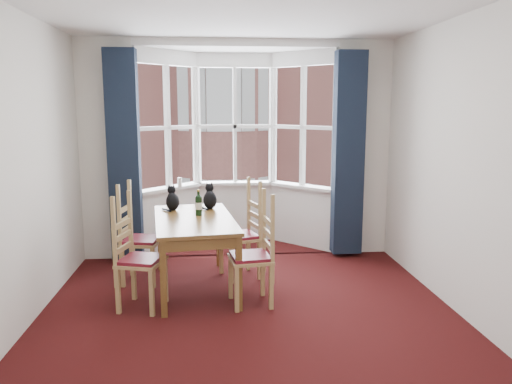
{
  "coord_description": "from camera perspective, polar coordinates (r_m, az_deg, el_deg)",
  "views": [
    {
      "loc": [
        -0.32,
        -4.22,
        1.96
      ],
      "look_at": [
        0.14,
        1.05,
        1.05
      ],
      "focal_mm": 35.0,
      "sensor_mm": 36.0,
      "label": 1
    }
  ],
  "objects": [
    {
      "name": "chair_left_far",
      "position": [
        5.77,
        -13.79,
        -5.47
      ],
      "size": [
        0.46,
        0.48,
        0.92
      ],
      "color": "tan",
      "rests_on": "floor"
    },
    {
      "name": "chair_right_far",
      "position": [
        5.81,
        -1.01,
        -5.09
      ],
      "size": [
        0.51,
        0.52,
        0.92
      ],
      "color": "tan",
      "rests_on": "floor"
    },
    {
      "name": "curtain_right",
      "position": [
        6.55,
        10.5,
        4.26
      ],
      "size": [
        0.38,
        0.22,
        2.6
      ],
      "primitive_type": "cube",
      "color": "#151F31",
      "rests_on": "floor"
    },
    {
      "name": "tenement_building",
      "position": [
        18.24,
        -4.01,
        8.58
      ],
      "size": [
        18.4,
        7.8,
        15.2
      ],
      "color": "#A55F55",
      "rests_on": "street"
    },
    {
      "name": "floor",
      "position": [
        4.66,
        -0.56,
        -15.09
      ],
      "size": [
        4.5,
        4.5,
        0.0
      ],
      "primitive_type": "plane",
      "color": "black",
      "rests_on": "ground"
    },
    {
      "name": "ceiling",
      "position": [
        4.31,
        -0.62,
        20.99
      ],
      "size": [
        4.5,
        4.5,
        0.0
      ],
      "primitive_type": "plane",
      "rotation": [
        3.14,
        0.0,
        0.0
      ],
      "color": "white",
      "rests_on": "floor"
    },
    {
      "name": "wall_right",
      "position": [
        4.85,
        23.72,
        2.31
      ],
      "size": [
        0.0,
        4.5,
        4.5
      ],
      "primitive_type": "plane",
      "rotation": [
        1.57,
        0.0,
        -1.57
      ],
      "color": "silver",
      "rests_on": "floor"
    },
    {
      "name": "curtain_left",
      "position": [
        6.41,
        -14.84,
        3.98
      ],
      "size": [
        0.38,
        0.22,
        2.6
      ],
      "primitive_type": "cube",
      "color": "#151F31",
      "rests_on": "floor"
    },
    {
      "name": "wine_bottle",
      "position": [
        5.47,
        -6.57,
        -1.39
      ],
      "size": [
        0.07,
        0.07,
        0.28
      ],
      "color": "black",
      "rests_on": "dining_table"
    },
    {
      "name": "bay_window",
      "position": [
        7.0,
        -2.33,
        5.16
      ],
      "size": [
        2.76,
        0.94,
        2.8
      ],
      "color": "white",
      "rests_on": "floor"
    },
    {
      "name": "wall_left",
      "position": [
        4.57,
        -26.45,
        1.71
      ],
      "size": [
        0.0,
        4.5,
        4.5
      ],
      "primitive_type": "plane",
      "rotation": [
        1.57,
        0.0,
        1.57
      ],
      "color": "silver",
      "rests_on": "floor"
    },
    {
      "name": "chair_left_near",
      "position": [
        5.05,
        -13.93,
        -7.65
      ],
      "size": [
        0.5,
        0.51,
        0.92
      ],
      "color": "tan",
      "rests_on": "floor"
    },
    {
      "name": "dining_table",
      "position": [
        5.4,
        -7.06,
        -3.87
      ],
      "size": [
        0.99,
        1.61,
        0.78
      ],
      "color": "brown",
      "rests_on": "floor"
    },
    {
      "name": "cat_left",
      "position": [
        5.8,
        -9.52,
        -0.94
      ],
      "size": [
        0.19,
        0.24,
        0.3
      ],
      "color": "black",
      "rests_on": "dining_table"
    },
    {
      "name": "wall_near",
      "position": [
        2.07,
        4.23,
        -5.91
      ],
      "size": [
        4.0,
        0.0,
        4.0
      ],
      "primitive_type": "plane",
      "rotation": [
        -1.57,
        0.0,
        0.0
      ],
      "color": "silver",
      "rests_on": "floor"
    },
    {
      "name": "chair_right_near",
      "position": [
        5.01,
        0.38,
        -7.52
      ],
      "size": [
        0.45,
        0.47,
        0.92
      ],
      "color": "tan",
      "rests_on": "floor"
    },
    {
      "name": "wall_back_pier_right",
      "position": [
        6.79,
        11.99,
        4.81
      ],
      "size": [
        0.7,
        0.12,
        2.8
      ],
      "primitive_type": "cube",
      "color": "silver",
      "rests_on": "floor"
    },
    {
      "name": "candle_tall",
      "position": [
        6.91,
        -8.72,
        1.1
      ],
      "size": [
        0.06,
        0.06,
        0.13
      ],
      "primitive_type": "cylinder",
      "color": "white",
      "rests_on": "bay_window"
    },
    {
      "name": "cat_right",
      "position": [
        5.84,
        -5.29,
        -0.74
      ],
      "size": [
        0.17,
        0.24,
        0.31
      ],
      "color": "black",
      "rests_on": "dining_table"
    },
    {
      "name": "street",
      "position": [
        37.33,
        -4.38,
        -2.6
      ],
      "size": [
        80.0,
        80.0,
        0.0
      ],
      "primitive_type": "plane",
      "color": "#333335",
      "rests_on": "ground"
    },
    {
      "name": "wall_back_pier_left",
      "position": [
        6.63,
        -16.56,
        4.51
      ],
      "size": [
        0.7,
        0.12,
        2.8
      ],
      "primitive_type": "cube",
      "color": "silver",
      "rests_on": "floor"
    }
  ]
}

